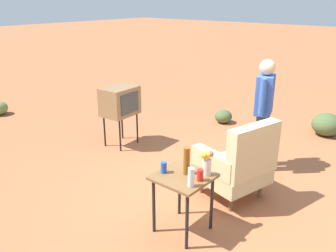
% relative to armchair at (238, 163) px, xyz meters
% --- Properties ---
extents(ground_plane, '(60.00, 60.00, 0.00)m').
position_rel_armchair_xyz_m(ground_plane, '(-0.02, -0.16, -0.50)').
color(ground_plane, '#A05B38').
extents(armchair, '(0.92, 0.94, 1.06)m').
position_rel_armchair_xyz_m(armchair, '(0.00, 0.00, 0.00)').
color(armchair, brown).
rests_on(armchair, ground).
extents(side_table, '(0.56, 0.56, 0.68)m').
position_rel_armchair_xyz_m(side_table, '(0.97, -0.12, 0.07)').
color(side_table, black).
rests_on(side_table, ground).
extents(tv_on_stand, '(0.63, 0.49, 1.03)m').
position_rel_armchair_xyz_m(tv_on_stand, '(-0.27, -2.43, 0.28)').
color(tv_on_stand, black).
rests_on(tv_on_stand, ground).
extents(person_standing, '(0.55, 0.32, 1.64)m').
position_rel_armchair_xyz_m(person_standing, '(-0.99, -0.18, 0.44)').
color(person_standing, '#2D3347').
rests_on(person_standing, ground).
extents(soda_can_red, '(0.07, 0.07, 0.12)m').
position_rel_armchair_xyz_m(soda_can_red, '(0.95, 0.08, 0.24)').
color(soda_can_red, red).
rests_on(soda_can_red, side_table).
extents(soda_can_blue, '(0.07, 0.07, 0.12)m').
position_rel_armchair_xyz_m(soda_can_blue, '(1.05, -0.32, 0.24)').
color(soda_can_blue, blue).
rests_on(soda_can_blue, side_table).
extents(bottle_short_clear, '(0.06, 0.06, 0.20)m').
position_rel_armchair_xyz_m(bottle_short_clear, '(1.10, 0.08, 0.28)').
color(bottle_short_clear, silver).
rests_on(bottle_short_clear, side_table).
extents(bottle_tall_amber, '(0.07, 0.07, 0.30)m').
position_rel_armchair_xyz_m(bottle_tall_amber, '(0.92, -0.12, 0.33)').
color(bottle_tall_amber, brown).
rests_on(bottle_tall_amber, side_table).
extents(flower_vase, '(0.15, 0.10, 0.27)m').
position_rel_armchair_xyz_m(flower_vase, '(0.80, 0.06, 0.33)').
color(flower_vase, silver).
rests_on(flower_vase, side_table).
extents(shrub_near, '(0.54, 0.54, 0.42)m').
position_rel_armchair_xyz_m(shrub_near, '(-3.04, 0.17, -0.29)').
color(shrub_near, '#475B33').
rests_on(shrub_near, ground).
extents(shrub_mid, '(0.35, 0.35, 0.27)m').
position_rel_armchair_xyz_m(shrub_mid, '(-2.40, -1.67, -0.36)').
color(shrub_mid, '#475B33').
rests_on(shrub_mid, ground).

